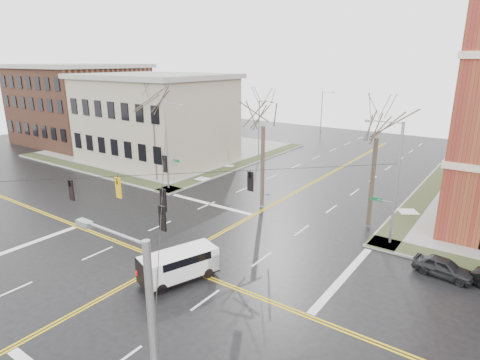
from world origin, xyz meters
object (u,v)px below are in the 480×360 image
Objects in this scene: signal_pole_ne at (394,180)px; streetlight_north_a at (260,128)px; parked_car_a at (444,267)px; tree_ne at (377,132)px; cargo_van at (182,263)px; signal_pole_nw at (168,144)px; tree_nw_far at (153,107)px; streetlight_north_b at (322,113)px; tree_nw_near at (263,121)px.

streetlight_north_a is at bearing 143.10° from signal_pole_ne.
tree_ne is (-6.48, 5.13, 7.26)m from parked_car_a.
signal_pole_nw is at bearing 156.95° from cargo_van.
tree_nw_far is 23.95m from tree_ne.
tree_nw_far reaches higher than parked_car_a.
tree_nw_far is (-4.20, -34.87, 3.84)m from streetlight_north_b.
signal_pole_ne is 1.00× the size of signal_pole_nw.
tree_nw_near is (-16.11, 3.97, 7.44)m from parked_car_a.
signal_pole_ne is at bearing 64.78° from parked_car_a.
cargo_van is at bearing -65.99° from streetlight_north_a.
streetlight_north_a is 2.21× the size of parked_car_a.
tree_nw_near is (10.10, -35.24, 3.59)m from streetlight_north_b.
streetlight_north_b is 0.74× the size of tree_ne.
streetlight_north_b is (-21.97, 36.50, -0.48)m from signal_pole_ne.
streetlight_north_a and streetlight_north_b have the same top height.
tree_nw_near reaches higher than streetlight_north_b.
streetlight_north_b is (0.00, 20.00, 0.00)m from streetlight_north_a.
tree_nw_far is at bearing 178.52° from tree_nw_near.
streetlight_north_a is 15.92m from tree_nw_far.
parked_car_a is 0.33× the size of tree_nw_near.
streetlight_north_b is at bearing 83.13° from tree_nw_far.
tree_nw_far is (-26.18, 1.63, 3.35)m from signal_pole_ne.
signal_pole_ne is 0.78× the size of tree_nw_far.
tree_nw_near reaches higher than signal_pole_ne.
parked_car_a is 18.19m from tree_nw_near.
tree_ne is (19.73, -14.08, 3.40)m from streetlight_north_a.
streetlight_north_b is 47.32m from parked_car_a.
cargo_van is 0.47× the size of tree_nw_near.
tree_nw_far is at bearing 89.28° from parked_car_a.
cargo_van is at bearing -125.79° from signal_pole_ne.
signal_pole_nw is 1.12× the size of streetlight_north_b.
signal_pole_nw is 0.81× the size of tree_nw_near.
cargo_van is (13.60, -12.54, -3.85)m from signal_pole_nw.
tree_ne is at bearing -35.52° from streetlight_north_a.
tree_nw_far is at bearing -178.11° from tree_ne.
parked_car_a is 0.33× the size of tree_ne.
cargo_van is at bearing 133.92° from parked_car_a.
signal_pole_nw reaches higher than cargo_van.
tree_ne is (-2.25, 2.42, 2.92)m from signal_pole_ne.
streetlight_north_a is 1.00× the size of streetlight_north_b.
streetlight_north_a is 0.74× the size of tree_ne.
signal_pole_nw is at bearing -91.05° from streetlight_north_b.
signal_pole_ne is 12.34m from tree_nw_near.
signal_pole_ne is 0.81× the size of tree_nw_near.
tree_ne reaches higher than streetlight_north_b.
signal_pole_nw is 1.12× the size of streetlight_north_a.
tree_nw_far is at bearing 155.27° from signal_pole_nw.
signal_pole_ne is at bearing 0.00° from signal_pole_nw.
tree_nw_near is at bearing -173.14° from tree_ne.
cargo_van reaches higher than parked_car_a.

